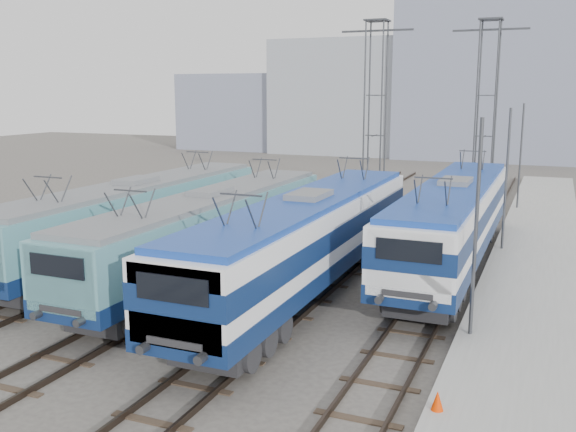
# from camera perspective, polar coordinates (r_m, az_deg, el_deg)

# --- Properties ---
(ground) EXTENTS (160.00, 160.00, 0.00)m
(ground) POSITION_cam_1_polar(r_m,az_deg,el_deg) (22.06, -7.95, -9.64)
(ground) COLOR #514C47
(platform) EXTENTS (4.00, 70.00, 0.30)m
(platform) POSITION_cam_1_polar(r_m,az_deg,el_deg) (26.80, 20.86, -6.18)
(platform) COLOR #9E9E99
(platform) RESTS_ON ground
(locomotive_far_left) EXTENTS (2.87, 18.10, 3.41)m
(locomotive_far_left) POSITION_cam_1_polar(r_m,az_deg,el_deg) (29.85, -13.48, 0.12)
(locomotive_far_left) COLOR #0F2351
(locomotive_far_left) RESTS_ON ground
(locomotive_center_left) EXTENTS (2.81, 17.74, 3.34)m
(locomotive_center_left) POSITION_cam_1_polar(r_m,az_deg,el_deg) (26.46, -7.08, -1.13)
(locomotive_center_left) COLOR #0F2351
(locomotive_center_left) RESTS_ON ground
(locomotive_center_right) EXTENTS (2.97, 18.81, 3.54)m
(locomotive_center_right) POSITION_cam_1_polar(r_m,az_deg,el_deg) (24.14, 1.71, -1.79)
(locomotive_center_right) COLOR #0F2351
(locomotive_center_right) RESTS_ON ground
(locomotive_far_right) EXTENTS (2.96, 18.70, 3.52)m
(locomotive_far_right) POSITION_cam_1_polar(r_m,az_deg,el_deg) (28.82, 14.48, -0.06)
(locomotive_far_right) COLOR #0F2351
(locomotive_far_right) RESTS_ON ground
(catenary_tower_west) EXTENTS (4.50, 1.20, 12.00)m
(catenary_tower_west) POSITION_cam_1_polar(r_m,az_deg,el_deg) (41.11, 7.75, 9.39)
(catenary_tower_west) COLOR #3F4247
(catenary_tower_west) RESTS_ON ground
(catenary_tower_east) EXTENTS (4.50, 1.20, 12.00)m
(catenary_tower_east) POSITION_cam_1_polar(r_m,az_deg,el_deg) (41.92, 17.19, 9.03)
(catenary_tower_east) COLOR #3F4247
(catenary_tower_east) RESTS_ON ground
(mast_front) EXTENTS (0.12, 0.12, 7.00)m
(mast_front) POSITION_cam_1_polar(r_m,az_deg,el_deg) (20.25, 16.35, -1.52)
(mast_front) COLOR #3F4247
(mast_front) RESTS_ON ground
(mast_mid) EXTENTS (0.12, 0.12, 7.00)m
(mast_mid) POSITION_cam_1_polar(r_m,az_deg,el_deg) (32.04, 18.81, 2.82)
(mast_mid) COLOR #3F4247
(mast_mid) RESTS_ON ground
(mast_rear) EXTENTS (0.12, 0.12, 7.00)m
(mast_rear) POSITION_cam_1_polar(r_m,az_deg,el_deg) (43.95, 19.95, 4.82)
(mast_rear) COLOR #3F4247
(mast_rear) RESTS_ON ground
(safety_cone) EXTENTS (0.30, 0.30, 0.49)m
(safety_cone) POSITION_cam_1_polar(r_m,az_deg,el_deg) (16.20, 13.14, -15.68)
(safety_cone) COLOR #ED3500
(safety_cone) RESTS_ON platform
(building_west) EXTENTS (18.00, 12.00, 14.00)m
(building_west) POSITION_cam_1_polar(r_m,az_deg,el_deg) (83.42, 5.57, 10.46)
(building_west) COLOR #949BA5
(building_west) RESTS_ON ground
(building_center) EXTENTS (22.00, 14.00, 18.00)m
(building_center) POSITION_cam_1_polar(r_m,az_deg,el_deg) (79.98, 18.26, 11.38)
(building_center) COLOR gray
(building_center) RESTS_ON ground
(building_far_west) EXTENTS (14.00, 10.00, 10.00)m
(building_far_west) POSITION_cam_1_polar(r_m,az_deg,el_deg) (89.51, -4.42, 9.24)
(building_far_west) COLOR gray
(building_far_west) RESTS_ON ground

